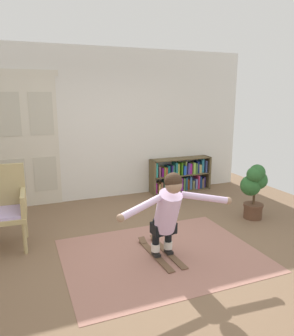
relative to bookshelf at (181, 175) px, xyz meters
name	(u,v)px	position (x,y,z in m)	size (l,w,h in m)	color
ground_plane	(158,252)	(-1.58, -2.39, -0.33)	(7.20, 7.20, 0.00)	brown
back_wall	(105,125)	(-1.58, 0.21, 1.12)	(6.00, 0.10, 2.90)	silver
double_door	(27,140)	(-3.03, 0.15, 0.90)	(1.22, 0.05, 2.45)	beige
rug	(162,255)	(-1.57, -2.49, -0.33)	(2.47, 1.90, 0.01)	#A47062
bookshelf	(181,175)	(0.00, 0.00, 0.00)	(1.34, 0.30, 0.71)	brown
wicker_chair	(2,205)	(-3.44, -1.45, 0.25)	(0.63, 0.63, 1.10)	tan
potted_plant	(254,187)	(0.35, -1.90, 0.22)	(0.44, 0.36, 0.93)	brown
skis_pair	(161,252)	(-1.57, -2.46, -0.31)	(0.31, 0.93, 0.07)	brown
person_skier	(168,210)	(-1.56, -2.65, 0.33)	(1.48, 0.57, 1.08)	white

